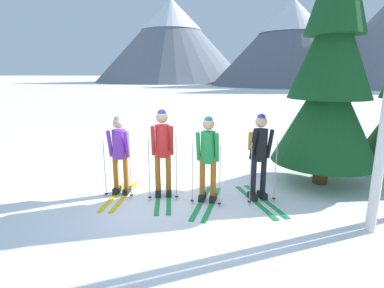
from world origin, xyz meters
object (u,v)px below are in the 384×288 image
Objects in this scene: skier_in_black at (259,152)px; pine_tree_near at (331,72)px; skier_in_red at (163,149)px; skier_in_green at (208,155)px; skier_in_purple at (120,151)px.

pine_tree_near is (1.34, 1.37, 1.55)m from skier_in_black.
skier_in_black is at bearing -134.21° from pine_tree_near.
skier_in_red is at bearing -168.08° from skier_in_black.
skier_in_purple is at bearing -176.01° from skier_in_green.
skier_in_purple is 0.97× the size of skier_in_green.
skier_in_red reaches higher than skier_in_green.
skier_in_purple is 0.91m from skier_in_red.
skier_in_purple is at bearing -155.54° from pine_tree_near.
skier_in_green is at bearing 3.99° from skier_in_purple.
skier_in_red is 3.98m from pine_tree_near.
skier_in_black is (0.95, 0.38, 0.02)m from skier_in_green.
skier_in_green is at bearing 1.40° from skier_in_red.
skier_in_green is 0.98× the size of skier_in_black.
pine_tree_near reaches higher than skier_in_purple.
skier_in_red is at bearing -151.20° from pine_tree_near.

